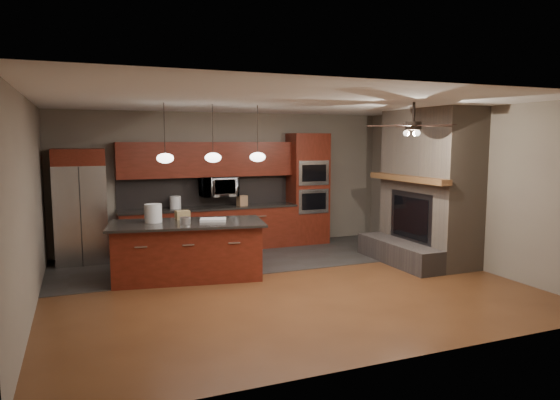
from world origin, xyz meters
name	(u,v)px	position (x,y,z in m)	size (l,w,h in m)	color
ground	(282,283)	(0.00, 0.00, 0.00)	(7.00, 7.00, 0.00)	brown
ceiling	(282,102)	(0.00, 0.00, 2.80)	(7.00, 6.00, 0.02)	white
back_wall	(228,180)	(0.00, 3.00, 1.40)	(7.00, 0.02, 2.80)	gray
right_wall	(462,187)	(3.50, 0.00, 1.40)	(0.02, 6.00, 2.80)	gray
left_wall	(29,206)	(-3.50, 0.00, 1.40)	(0.02, 6.00, 2.80)	gray
slate_tile_patch	(246,258)	(0.00, 1.80, 0.01)	(7.00, 2.40, 0.01)	#2C2A27
fireplace_column	(427,191)	(3.04, 0.40, 1.30)	(1.30, 2.10, 2.80)	#786756
back_cabinetry	(209,207)	(-0.48, 2.74, 0.89)	(3.59, 0.64, 2.20)	maroon
oven_tower	(308,189)	(1.70, 2.69, 1.19)	(0.80, 0.63, 2.38)	maroon
microwave	(218,187)	(-0.27, 2.75, 1.30)	(0.73, 0.41, 0.50)	silver
refrigerator	(80,206)	(-2.89, 2.62, 1.04)	(0.89, 0.75, 2.09)	silver
kitchen_island	(188,250)	(-1.31, 0.86, 0.46)	(2.59, 1.50, 0.92)	maroon
white_bucket	(153,213)	(-1.81, 1.06, 1.07)	(0.28, 0.28, 0.30)	silver
paint_can	(185,221)	(-1.37, 0.69, 0.98)	(0.17, 0.17, 0.11)	silver
paint_tray	(213,220)	(-0.88, 0.83, 0.94)	(0.42, 0.29, 0.04)	silver
cardboard_box	(183,215)	(-1.31, 1.21, 0.99)	(0.23, 0.16, 0.14)	olive
counter_bucket	(175,202)	(-1.16, 2.70, 1.02)	(0.22, 0.22, 0.25)	white
counter_box	(242,201)	(0.19, 2.65, 1.00)	(0.19, 0.15, 0.21)	#A47955
pendant_left	(165,158)	(-1.65, 0.70, 1.96)	(0.26, 0.26, 0.92)	black
pendant_center	(213,157)	(-0.90, 0.70, 1.96)	(0.26, 0.26, 0.92)	black
pendant_right	(258,157)	(-0.15, 0.70, 1.96)	(0.26, 0.26, 0.92)	black
ceiling_fan	(413,125)	(1.80, -0.80, 2.46)	(1.27, 1.33, 0.41)	black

